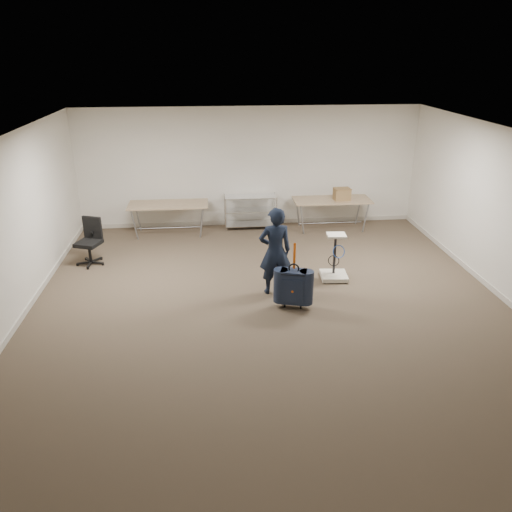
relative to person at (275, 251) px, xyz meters
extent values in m
plane|color=#4A3B2D|center=(-0.14, -0.74, -0.78)|extent=(9.00, 9.00, 0.00)
plane|color=silver|center=(-0.14, 3.76, 0.62)|extent=(8.00, 0.00, 8.00)
plane|color=silver|center=(-0.14, -5.24, 0.62)|extent=(8.00, 0.00, 8.00)
plane|color=silver|center=(-4.14, -0.74, 0.62)|extent=(0.00, 9.00, 9.00)
plane|color=silver|center=(-0.14, -0.74, 2.02)|extent=(8.00, 8.00, 0.00)
cube|color=beige|center=(-0.14, 3.75, -0.73)|extent=(8.00, 0.02, 0.10)
cube|color=beige|center=(-4.13, -0.74, -0.73)|extent=(0.02, 9.00, 0.10)
cube|color=beige|center=(3.85, -0.74, -0.73)|extent=(0.02, 9.00, 0.10)
cube|color=#8E7057|center=(-2.04, 3.21, -0.07)|extent=(1.80, 0.75, 0.03)
cylinder|color=#92959A|center=(-2.04, 3.21, -0.63)|extent=(1.50, 0.02, 0.02)
cylinder|color=#92959A|center=(-2.79, 2.91, -0.43)|extent=(0.13, 0.04, 0.69)
cylinder|color=#92959A|center=(-1.29, 2.91, -0.43)|extent=(0.13, 0.04, 0.69)
cylinder|color=#92959A|center=(-2.79, 3.51, -0.43)|extent=(0.13, 0.04, 0.69)
cylinder|color=#92959A|center=(-1.29, 3.51, -0.43)|extent=(0.13, 0.04, 0.69)
cube|color=#8E7057|center=(1.76, 3.21, -0.07)|extent=(1.80, 0.75, 0.03)
cylinder|color=#92959A|center=(1.76, 3.21, -0.63)|extent=(1.50, 0.02, 0.02)
cylinder|color=#92959A|center=(1.01, 2.91, -0.43)|extent=(0.13, 0.04, 0.69)
cylinder|color=#92959A|center=(2.51, 2.91, -0.43)|extent=(0.13, 0.04, 0.69)
cylinder|color=#92959A|center=(1.01, 3.51, -0.43)|extent=(0.13, 0.04, 0.69)
cylinder|color=#92959A|center=(2.51, 3.51, -0.43)|extent=(0.13, 0.04, 0.69)
cylinder|color=silver|center=(-0.74, 3.23, -0.38)|extent=(0.02, 0.02, 0.80)
cylinder|color=silver|center=(0.46, 3.23, -0.38)|extent=(0.02, 0.02, 0.80)
cylinder|color=silver|center=(-0.74, 3.68, -0.38)|extent=(0.02, 0.02, 0.80)
cylinder|color=silver|center=(0.46, 3.68, -0.38)|extent=(0.02, 0.02, 0.80)
cube|color=silver|center=(-0.14, 3.46, -0.68)|extent=(1.20, 0.45, 0.02)
cube|color=silver|center=(-0.14, 3.46, -0.33)|extent=(1.20, 0.45, 0.02)
cube|color=silver|center=(-0.14, 3.46, 0.00)|extent=(1.20, 0.45, 0.01)
imported|color=black|center=(0.00, 0.00, 0.00)|extent=(0.60, 0.42, 1.56)
cube|color=black|center=(0.23, -0.61, -0.38)|extent=(0.47, 0.35, 0.57)
cube|color=black|center=(0.23, -0.59, -0.69)|extent=(0.41, 0.26, 0.03)
cylinder|color=black|center=(0.10, -0.57, -0.74)|extent=(0.05, 0.08, 0.08)
cylinder|color=black|center=(0.36, -0.65, -0.74)|extent=(0.05, 0.08, 0.08)
torus|color=black|center=(0.23, -0.61, -0.06)|extent=(0.18, 0.07, 0.18)
cube|color=#DE540B|center=(0.23, -0.59, 0.15)|extent=(0.04, 0.02, 0.44)
cylinder|color=black|center=(-3.50, 1.59, -0.74)|extent=(0.56, 0.56, 0.08)
cylinder|color=black|center=(-3.50, 1.59, -0.55)|extent=(0.06, 0.06, 0.38)
cube|color=black|center=(-3.50, 1.59, -0.34)|extent=(0.55, 0.55, 0.08)
cube|color=black|center=(-3.43, 1.78, -0.08)|extent=(0.39, 0.19, 0.45)
cube|color=silver|center=(1.18, 0.45, -0.72)|extent=(0.52, 0.52, 0.08)
cylinder|color=black|center=(0.99, 0.26, -0.76)|extent=(0.06, 0.06, 0.04)
cylinder|color=black|center=(1.18, 0.50, -0.30)|extent=(0.05, 0.05, 0.77)
cube|color=silver|center=(1.18, 0.45, 0.09)|extent=(0.36, 0.31, 0.04)
torus|color=#234DAF|center=(1.23, 0.37, -0.20)|extent=(0.25, 0.12, 0.24)
cube|color=olive|center=(1.98, 3.14, 0.09)|extent=(0.38, 0.29, 0.28)
camera|label=1|loc=(-1.07, -7.85, 3.22)|focal=35.00mm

